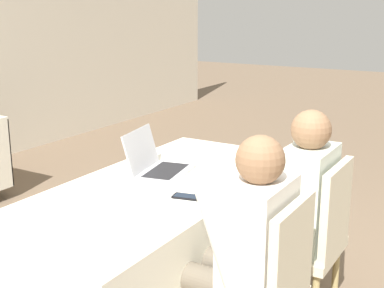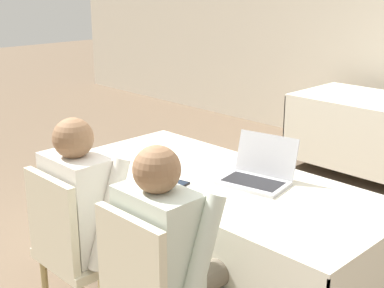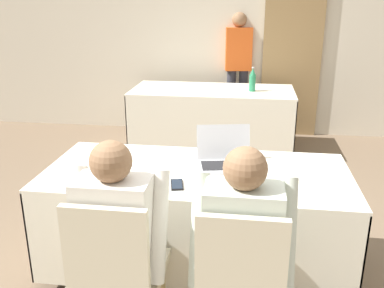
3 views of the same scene
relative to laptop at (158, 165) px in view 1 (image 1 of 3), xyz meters
The scene contains 8 objects.
conference_table_near 0.29m from the laptop, 147.57° to the right, with size 1.91×0.87×0.73m.
laptop is the anchor object (origin of this frame).
cell_phone 0.43m from the laptop, 126.26° to the right, with size 0.10×0.16×0.01m.
paper_beside_laptop 0.23m from the laptop, 104.41° to the right, with size 0.26×0.33×0.00m.
paper_centre_table 0.47m from the laptop, ahead, with size 0.27×0.33×0.00m.
chair_near_right 0.91m from the laptop, 80.86° to the right, with size 0.44×0.44×0.89m.
person_checkered_shirt 0.90m from the laptop, 122.66° to the right, with size 0.50×0.52×1.15m.
person_white_shirt 0.77m from the laptop, 79.63° to the right, with size 0.50×0.52×1.15m.
Camera 1 is at (-2.19, -1.52, 1.64)m, focal length 50.00 mm.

